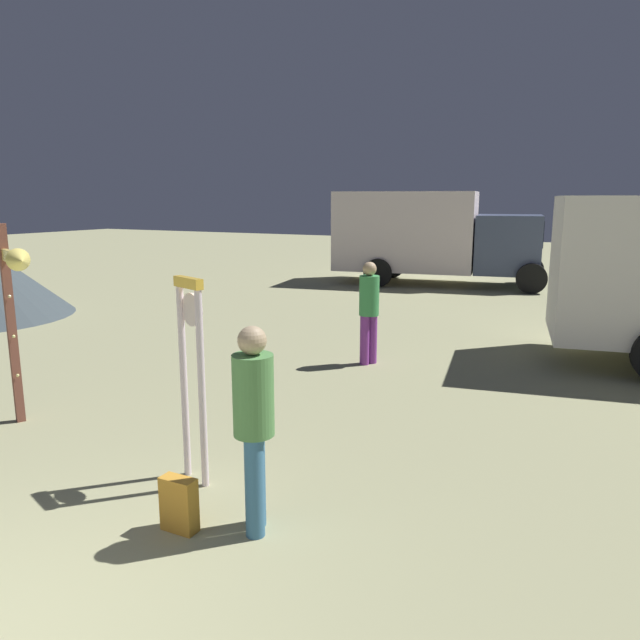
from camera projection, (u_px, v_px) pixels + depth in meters
standing_clock at (192, 362)px, 5.83m from camera, size 0.42×0.22×2.05m
arrow_sign at (14, 297)px, 7.07m from camera, size 1.06×0.64×2.48m
person_near_clock at (254, 419)px, 4.95m from camera, size 0.34×0.34×1.78m
backpack at (180, 505)px, 5.10m from camera, size 0.32×0.18×0.48m
person_distant at (369, 308)px, 10.13m from camera, size 0.33×0.33×1.75m
box_truck_far at (429, 235)px, 19.68m from camera, size 6.98×3.57×2.99m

